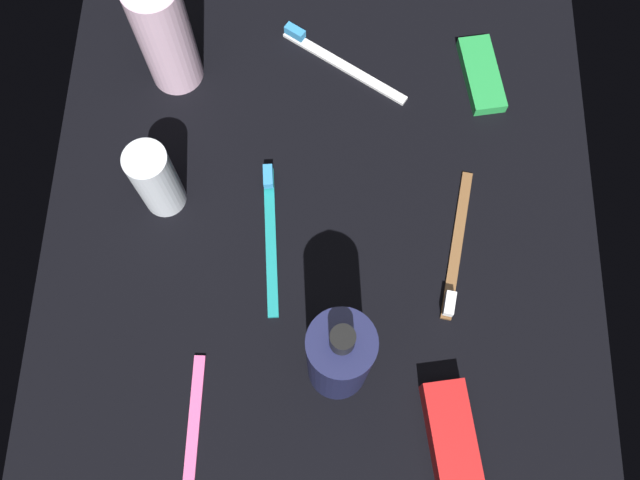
% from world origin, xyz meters
% --- Properties ---
extents(ground_plane, '(0.84, 0.64, 0.01)m').
position_xyz_m(ground_plane, '(0.00, 0.00, -0.01)').
color(ground_plane, black).
extents(lotion_bottle, '(0.06, 0.06, 0.19)m').
position_xyz_m(lotion_bottle, '(-0.14, -0.02, 0.08)').
color(lotion_bottle, '#1B1E44').
rests_on(lotion_bottle, ground_plane).
extents(bodywash_bottle, '(0.06, 0.06, 0.18)m').
position_xyz_m(bodywash_bottle, '(0.23, 0.18, 0.08)').
color(bodywash_bottle, silver).
rests_on(bodywash_bottle, ground_plane).
extents(deodorant_stick, '(0.05, 0.05, 0.11)m').
position_xyz_m(deodorant_stick, '(0.06, 0.18, 0.05)').
color(deodorant_stick, silver).
rests_on(deodorant_stick, ground_plane).
extents(toothbrush_brown, '(0.18, 0.04, 0.02)m').
position_xyz_m(toothbrush_brown, '(-0.00, -0.15, 0.01)').
color(toothbrush_brown, brown).
rests_on(toothbrush_brown, ground_plane).
extents(toothbrush_pink, '(0.18, 0.01, 0.02)m').
position_xyz_m(toothbrush_pink, '(-0.23, 0.13, 0.01)').
color(toothbrush_pink, '#E55999').
rests_on(toothbrush_pink, ground_plane).
extents(toothbrush_white, '(0.11, 0.16, 0.02)m').
position_xyz_m(toothbrush_white, '(0.25, -0.01, 0.01)').
color(toothbrush_white, white).
rests_on(toothbrush_white, ground_plane).
extents(toothbrush_teal, '(0.18, 0.03, 0.02)m').
position_xyz_m(toothbrush_teal, '(0.02, 0.06, 0.01)').
color(toothbrush_teal, teal).
rests_on(toothbrush_teal, ground_plane).
extents(toothpaste_box_red, '(0.18, 0.07, 0.03)m').
position_xyz_m(toothpaste_box_red, '(-0.24, -0.15, 0.02)').
color(toothpaste_box_red, red).
rests_on(toothpaste_box_red, ground_plane).
extents(snack_bar_green, '(0.11, 0.06, 0.01)m').
position_xyz_m(snack_bar_green, '(0.23, -0.19, 0.01)').
color(snack_bar_green, green).
rests_on(snack_bar_green, ground_plane).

